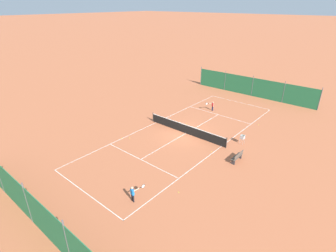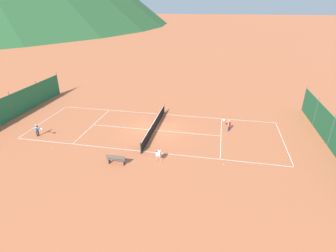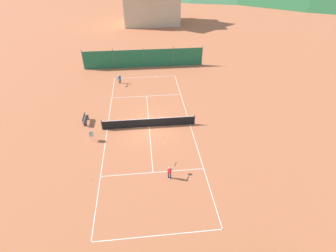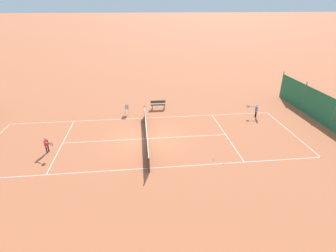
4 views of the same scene
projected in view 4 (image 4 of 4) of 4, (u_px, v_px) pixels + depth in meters
name	position (u px, v px, depth m)	size (l,w,h in m)	color
ground_plane	(147.00, 139.00, 20.61)	(600.00, 600.00, 0.00)	#B7603D
court_line_markings	(147.00, 139.00, 20.61)	(8.25, 23.85, 0.01)	white
tennis_net	(146.00, 133.00, 20.40)	(9.18, 0.08, 1.06)	#2D2D2D
windscreen_fence_far	(334.00, 115.00, 21.62)	(17.28, 0.08, 2.90)	#236B42
player_near_service	(47.00, 144.00, 18.46)	(0.80, 0.79, 1.14)	#23284C
player_far_baseline	(256.00, 110.00, 24.33)	(0.52, 0.97, 1.19)	black
tennis_ball_service_box	(222.00, 110.00, 25.95)	(0.07, 0.07, 0.07)	#CCE033
tennis_ball_mid_court	(123.00, 147.00, 19.29)	(0.07, 0.07, 0.07)	#CCE033
tennis_ball_near_corner	(73.00, 118.00, 24.27)	(0.07, 0.07, 0.07)	#CCE033
tennis_ball_alley_left	(223.00, 164.00, 17.37)	(0.07, 0.07, 0.07)	#CCE033
tennis_ball_far_corner	(214.00, 159.00, 17.83)	(0.07, 0.07, 0.07)	#CCE033
tennis_ball_alley_right	(161.00, 118.00, 24.29)	(0.07, 0.07, 0.07)	#CCE033
ball_hopper	(127.00, 107.00, 24.93)	(0.36, 0.36, 0.89)	#B7B7BC
courtside_bench	(158.00, 104.00, 26.27)	(0.36, 1.50, 0.84)	#51473D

